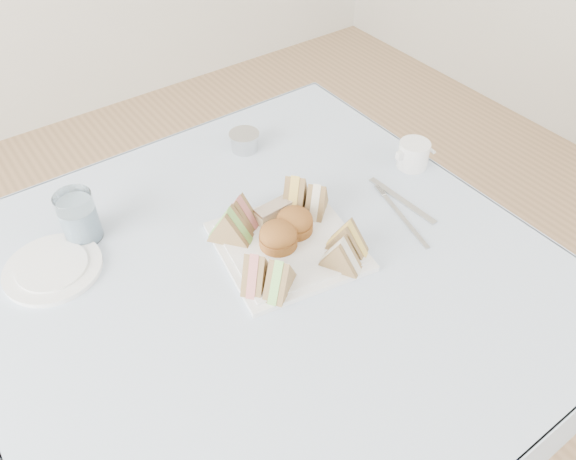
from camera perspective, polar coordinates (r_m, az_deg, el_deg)
floor at (r=1.69m, az=-1.50°, el=-21.39°), size 4.00×4.00×0.00m
table at (r=1.37m, az=-1.79°, el=-14.84°), size 0.90×0.90×0.74m
tablecloth at (r=1.07m, az=-2.23°, el=-4.30°), size 1.02×1.02×0.01m
serving_plate at (r=1.10m, az=0.00°, el=-1.66°), size 0.30×0.30×0.01m
sandwich_fl_a at (r=1.00m, az=-3.35°, el=-3.92°), size 0.09×0.08×0.07m
sandwich_fl_b at (r=0.99m, az=-0.86°, el=-4.58°), size 0.09×0.08×0.07m
sandwich_fr_a at (r=1.06m, az=6.06°, el=-0.64°), size 0.07×0.09×0.07m
sandwich_fr_b at (r=1.03m, az=5.40°, el=-2.36°), size 0.07×0.09×0.07m
sandwich_bl_a at (r=1.08m, az=-5.95°, el=0.58°), size 0.09×0.09×0.08m
sandwich_bl_b at (r=1.12m, az=-4.99°, el=1.98°), size 0.07×0.09×0.07m
sandwich_br_a at (r=1.14m, az=2.93°, el=3.27°), size 0.08×0.08×0.07m
sandwich_br_b at (r=1.15m, az=0.74°, el=3.92°), size 0.09×0.09×0.08m
scone_left at (r=1.07m, az=-0.99°, el=-0.63°), size 0.09×0.09×0.05m
scone_right at (r=1.10m, az=0.67°, el=0.82°), size 0.09×0.09×0.05m
pastry_slice at (r=1.14m, az=-1.51°, el=1.80°), size 0.08×0.03×0.04m
side_plate at (r=1.15m, az=-22.76°, el=-3.63°), size 0.19×0.19×0.01m
water_glass at (r=1.16m, az=-20.50°, el=1.26°), size 0.08×0.08×0.11m
tea_strainer at (r=1.35m, az=-4.44°, el=8.90°), size 0.08×0.08×0.04m
knife at (r=1.23m, az=11.48°, el=2.97°), size 0.02×0.19×0.00m
fork at (r=1.18m, az=11.78°, el=0.95°), size 0.05×0.17×0.00m
creamer_jug at (r=1.32m, az=12.61°, el=7.48°), size 0.08×0.08×0.06m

